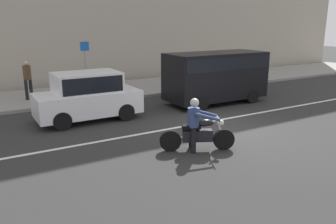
{
  "coord_description": "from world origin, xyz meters",
  "views": [
    {
      "loc": [
        -7.4,
        -8.73,
        3.58
      ],
      "look_at": [
        -2.38,
        -0.17,
        0.94
      ],
      "focal_mm": 36.42,
      "sensor_mm": 36.0,
      "label": 1
    }
  ],
  "objects": [
    {
      "name": "lane_marking_stripe",
      "position": [
        -0.94,
        0.9,
        0.0
      ],
      "size": [
        18.0,
        0.14,
        0.01
      ],
      "primitive_type": "cube",
      "color": "silver",
      "rests_on": "ground_plane"
    },
    {
      "name": "motorcycle_with_rider_denim_blue",
      "position": [
        -2.04,
        -1.22,
        0.63
      ],
      "size": [
        1.99,
        1.11,
        1.53
      ],
      "color": "black",
      "rests_on": "ground_plane"
    },
    {
      "name": "pedestrian_bystander",
      "position": [
        -5.17,
        7.56,
        1.17
      ],
      "size": [
        0.34,
        0.34,
        1.76
      ],
      "color": "black",
      "rests_on": "sidewalk_slab"
    },
    {
      "name": "sidewalk_slab",
      "position": [
        0.0,
        8.0,
        0.07
      ],
      "size": [
        40.0,
        4.4,
        0.14
      ],
      "primitive_type": "cube",
      "color": "gray",
      "rests_on": "ground_plane"
    },
    {
      "name": "ground_plane",
      "position": [
        0.0,
        0.0,
        0.0
      ],
      "size": [
        80.0,
        80.0,
        0.0
      ],
      "primitive_type": "plane",
      "color": "#2B2B2B"
    },
    {
      "name": "street_sign_post",
      "position": [
        -2.27,
        8.26,
        1.66
      ],
      "size": [
        0.44,
        0.08,
        2.51
      ],
      "color": "gray",
      "rests_on": "sidewalk_slab"
    },
    {
      "name": "parked_hatchback_white",
      "position": [
        -3.73,
        3.4,
        0.93
      ],
      "size": [
        3.77,
        1.76,
        1.8
      ],
      "color": "silver",
      "rests_on": "ground_plane"
    },
    {
      "name": "parked_van_black",
      "position": [
        2.1,
        3.23,
        1.32
      ],
      "size": [
        4.56,
        1.96,
        2.27
      ],
      "color": "black",
      "rests_on": "ground_plane"
    }
  ]
}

